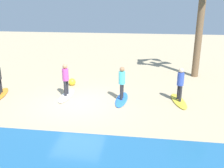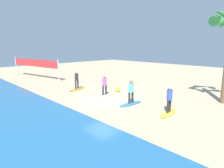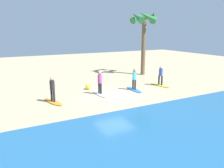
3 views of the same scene
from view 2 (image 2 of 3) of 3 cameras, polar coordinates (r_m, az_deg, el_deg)
The scene contains 11 objects.
ground_plane at distance 14.60m, azimuth -2.45°, elevation -4.73°, with size 60.00×60.00×0.00m, color tan.
surfboard_yellow at distance 12.21m, azimuth 16.43°, elevation -8.25°, with size 2.10×0.56×0.09m, color yellow.
surfer_yellow at distance 11.92m, azimuth 16.70°, elevation -3.74°, with size 0.32×0.46×1.64m.
surfboard_blue at distance 13.59m, azimuth 5.60°, elevation -5.81°, with size 2.10×0.56×0.09m, color blue.
surfer_blue at distance 13.33m, azimuth 5.68°, elevation -1.73°, with size 0.32×0.46×1.64m.
surfboard_white at distance 15.67m, azimuth -2.23°, elevation -3.44°, with size 2.10×0.56×0.09m, color white.
surfer_white at distance 15.45m, azimuth -2.26°, elevation 0.12°, with size 0.32×0.46×1.64m.
surfboard_orange at distance 18.25m, azimuth -10.37°, elevation -1.49°, with size 2.10×0.56×0.09m, color orange.
surfer_orange at distance 18.06m, azimuth -10.48°, elevation 1.58°, with size 0.32×0.45×1.64m.
volleyball_net at distance 26.08m, azimuth -21.99°, elevation 5.58°, with size 8.94×1.77×2.50m.
beach_ball at distance 17.01m, azimuth 1.76°, elevation -1.66°, with size 0.43×0.43×0.43m, color yellow.
Camera 2 is at (-10.53, 9.27, 4.04)m, focal length 30.78 mm.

